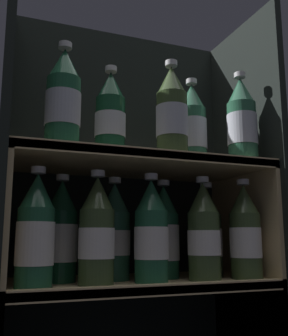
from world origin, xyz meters
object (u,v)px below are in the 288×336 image
Objects in this scene: bottle_upper_back_1 at (192,127)px; bottle_lower_front_0 at (35,234)px; bottle_lower_back_1 at (114,234)px; bottle_lower_front_3 at (204,234)px; bottle_lower_front_4 at (245,234)px; bottle_upper_front_2 at (242,123)px; bottle_lower_back_3 at (207,234)px; bottle_upper_front_1 at (172,114)px; bottle_lower_front_2 at (152,234)px; bottle_lower_back_2 at (164,235)px; bottle_upper_front_0 at (63,101)px; bottle_upper_back_0 at (110,118)px; bottle_lower_front_1 at (97,233)px; bottle_lower_back_0 at (61,234)px.

bottle_lower_front_0 is at bearing -168.25° from bottle_upper_back_1.
bottle_lower_front_3 is at bearing -23.40° from bottle_lower_back_1.
bottle_upper_back_1 reaches higher than bottle_lower_front_4.
bottle_lower_back_1 is at bearing 165.04° from bottle_upper_front_2.
bottle_upper_front_2 reaches higher than bottle_lower_back_3.
bottle_upper_front_1 is 1.00× the size of bottle_lower_front_2.
bottle_lower_back_1 is at bearing 144.06° from bottle_upper_front_1.
bottle_upper_front_2 is at bearing 0.00° from bottle_lower_front_2.
bottle_lower_back_2 is (0.01, 0.09, -0.30)m from bottle_upper_front_1.
bottle_upper_front_1 is 0.31m from bottle_lower_front_3.
bottle_upper_front_0 and bottle_upper_back_1 have the same top height.
bottle_lower_front_2 is 1.00× the size of bottle_lower_front_4.
bottle_upper_front_1 is 1.00× the size of bottle_upper_back_0.
bottle_lower_front_0 is 1.00× the size of bottle_lower_back_2.
bottle_lower_back_3 is (0.20, 0.09, 0.00)m from bottle_lower_front_2.
bottle_lower_back_2 is (-0.20, 0.09, -0.30)m from bottle_upper_front_2.
bottle_lower_front_0 is (-0.05, -0.00, -0.30)m from bottle_upper_front_0.
bottle_lower_front_3 is (0.22, -0.09, -0.30)m from bottle_upper_back_0.
bottle_upper_front_0 is 1.00× the size of bottle_lower_front_0.
bottle_lower_front_1 is (-0.40, -0.00, -0.30)m from bottle_upper_front_2.
bottle_lower_back_2 is at bearing 180.00° from bottle_lower_back_3.
bottle_lower_back_2 is at bearing 155.04° from bottle_lower_front_4.
bottle_upper_front_1 is 0.34m from bottle_lower_back_3.
bottle_upper_front_2 is 0.40m from bottle_lower_front_2.
bottle_lower_back_3 is at bearing 31.76° from bottle_upper_front_1.
bottle_upper_front_2 is at bearing 0.00° from bottle_lower_front_0.
bottle_lower_front_2 is 0.22m from bottle_lower_back_3.
bottle_upper_back_1 is 1.00× the size of bottle_lower_back_1.
bottle_lower_front_1 is 1.00× the size of bottle_lower_back_1.
bottle_lower_front_1 and bottle_lower_back_2 have the same top height.
bottle_lower_front_3 is 1.00× the size of bottle_lower_front_4.
bottle_upper_front_1 reaches higher than bottle_lower_front_4.
bottle_upper_back_1 is (0.38, 0.09, -0.00)m from bottle_upper_front_0.
bottle_upper_front_2 is 0.14m from bottle_upper_back_1.
bottle_lower_front_2 is at bearing 0.00° from bottle_lower_front_0.
bottle_upper_front_0 is 0.39m from bottle_upper_back_1.
bottle_lower_front_2 and bottle_lower_back_2 have the same top height.
bottle_upper_back_1 is at bearing 40.25° from bottle_upper_front_1.
bottle_upper_front_1 is 0.41m from bottle_lower_back_0.
bottle_upper_front_0 is 1.00× the size of bottle_lower_front_1.
bottle_lower_back_3 is (0.27, 0.00, -0.00)m from bottle_lower_back_1.
bottle_upper_back_0 is 0.34m from bottle_lower_back_2.
bottle_upper_front_0 is 1.00× the size of bottle_upper_front_1.
bottle_lower_front_2 is (-0.16, -0.09, -0.30)m from bottle_upper_back_1.
bottle_upper_back_0 reaches higher than bottle_lower_front_0.
bottle_upper_front_1 reaches higher than bottle_lower_front_2.
bottle_lower_back_2 is at bearing 127.97° from bottle_lower_front_3.
bottle_upper_back_0 is 1.00× the size of bottle_lower_back_1.
bottle_upper_back_0 reaches higher than bottle_lower_back_2.
bottle_upper_front_0 reaches higher than bottle_lower_front_1.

